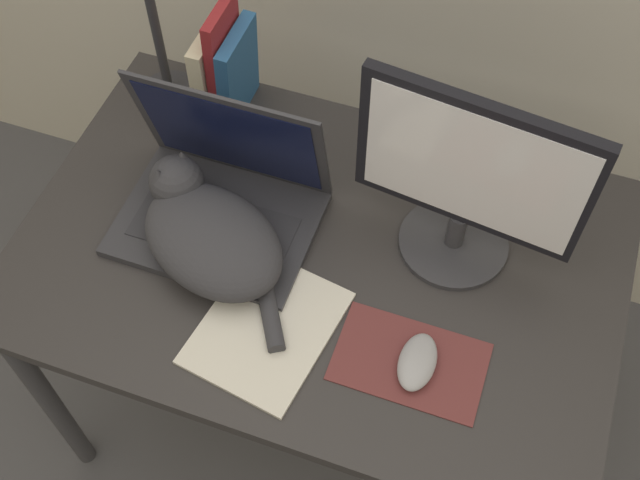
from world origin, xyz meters
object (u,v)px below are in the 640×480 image
at_px(laptop, 221,198).
at_px(notepad, 267,328).
at_px(book_row, 225,68).
at_px(external_monitor, 469,181).
at_px(cat, 209,233).
at_px(computer_mouse, 417,362).

height_order(laptop, notepad, laptop).
xyz_separation_m(book_row, notepad, (0.28, -0.48, -0.10)).
xyz_separation_m(external_monitor, book_row, (-0.55, 0.19, -0.09)).
bearing_deg(notepad, cat, 143.10).
distance_m(book_row, notepad, 0.56).
xyz_separation_m(external_monitor, computer_mouse, (0.00, -0.27, -0.18)).
relative_size(external_monitor, book_row, 1.58).
bearing_deg(computer_mouse, laptop, 156.94).
height_order(laptop, external_monitor, external_monitor).
distance_m(cat, notepad, 0.21).
xyz_separation_m(laptop, book_row, (-0.10, 0.27, 0.05)).
height_order(cat, computer_mouse, cat).
relative_size(laptop, notepad, 1.23).
height_order(computer_mouse, notepad, computer_mouse).
bearing_deg(external_monitor, computer_mouse, -89.41).
distance_m(cat, external_monitor, 0.48).
height_order(computer_mouse, book_row, book_row).
bearing_deg(computer_mouse, book_row, 139.90).
bearing_deg(book_row, laptop, -68.98).
distance_m(computer_mouse, notepad, 0.27).
bearing_deg(laptop, cat, -81.51).
relative_size(cat, external_monitor, 0.91).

